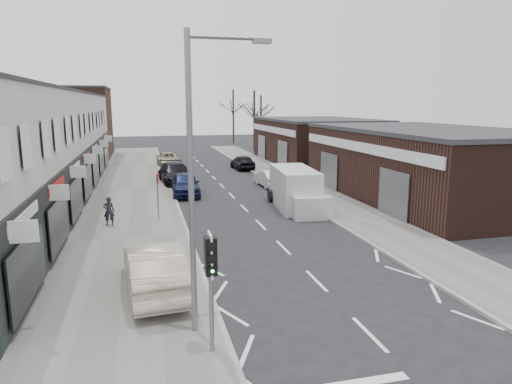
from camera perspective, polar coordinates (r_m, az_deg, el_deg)
ground at (r=15.24m, az=10.38°, el=-13.61°), size 160.00×160.00×0.00m
pavement_left at (r=35.13m, az=-15.20°, el=0.39°), size 5.50×64.00×0.12m
pavement_right at (r=37.00m, az=4.52°, el=1.26°), size 3.50×64.00×0.12m
shop_terrace_left at (r=33.07m, az=-27.39°, el=5.01°), size 8.00×41.00×7.10m
brick_block_far at (r=58.11m, az=-21.76°, el=7.97°), size 8.00×10.00×8.00m
right_unit_near at (r=32.56m, az=20.53°, el=3.16°), size 10.00×18.00×4.50m
right_unit_far at (r=50.23m, az=7.54°, el=6.29°), size 10.00×16.00×4.50m
tree_far_a at (r=62.68m, az=-0.22°, el=5.24°), size 3.60×3.60×8.00m
tree_far_b at (r=69.09m, az=0.61°, el=5.78°), size 3.60×3.60×7.50m
tree_far_c at (r=74.24m, az=-2.82°, el=6.13°), size 3.60×3.60×8.50m
traffic_light at (r=11.34m, az=-5.69°, el=-9.09°), size 0.28×0.60×3.10m
street_lamp at (r=11.96m, az=-7.34°, el=2.83°), size 2.23×0.22×8.00m
warning_sign at (r=24.91m, az=-12.16°, el=1.29°), size 0.12×0.80×2.70m
white_van at (r=27.87m, az=4.97°, el=0.30°), size 2.70×6.39×2.41m
sedan_on_pavement at (r=15.68m, az=-12.61°, el=-9.25°), size 2.19×5.14×1.65m
pedestrian at (r=24.61m, az=-17.91°, el=-2.28°), size 0.58×0.40×1.50m
parked_car_left_a at (r=32.16m, az=-8.82°, el=1.00°), size 2.02×4.66×1.57m
parked_car_left_b at (r=37.00m, az=-10.02°, el=2.32°), size 2.82×5.83×1.64m
parked_car_left_c at (r=48.55m, az=-11.02°, el=4.10°), size 2.12×4.53×1.26m
parked_car_right_a at (r=35.12m, az=1.67°, el=1.75°), size 1.51×4.00×1.30m
parked_car_right_b at (r=44.36m, az=-1.70°, el=3.76°), size 1.91×4.26×1.42m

